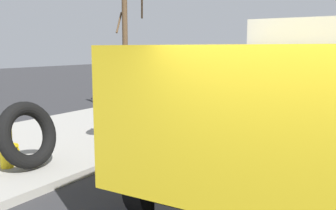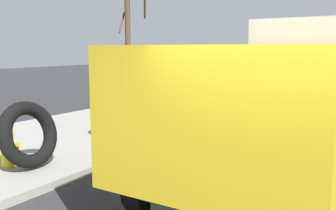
# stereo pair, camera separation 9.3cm
# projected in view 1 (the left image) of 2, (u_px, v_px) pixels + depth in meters

# --- Properties ---
(fire_hydrant) EXTENTS (0.27, 0.61, 0.94)m
(fire_hydrant) POSITION_uv_depth(u_px,v_px,m) (6.00, 142.00, 6.93)
(fire_hydrant) COLOR yellow
(fire_hydrant) RESTS_ON sidewalk_curb
(loose_tire) EXTENTS (1.28, 0.63, 1.28)m
(loose_tire) POSITION_uv_depth(u_px,v_px,m) (28.00, 135.00, 6.86)
(loose_tire) COLOR black
(loose_tire) RESTS_ON sidewalk_curb
(stop_sign) EXTENTS (0.76, 0.08, 2.16)m
(stop_sign) POSITION_uv_depth(u_px,v_px,m) (118.00, 81.00, 8.42)
(stop_sign) COLOR gray
(stop_sign) RESTS_ON sidewalk_curb
(dump_truck_yellow) EXTENTS (7.04, 2.90, 3.00)m
(dump_truck_yellow) POSITION_uv_depth(u_px,v_px,m) (289.00, 91.00, 6.61)
(dump_truck_yellow) COLOR gold
(dump_truck_yellow) RESTS_ON ground
(bare_tree) EXTENTS (1.19, 1.19, 5.59)m
(bare_tree) POSITION_uv_depth(u_px,v_px,m) (126.00, 39.00, 13.09)
(bare_tree) COLOR #4C3823
(bare_tree) RESTS_ON sidewalk_curb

